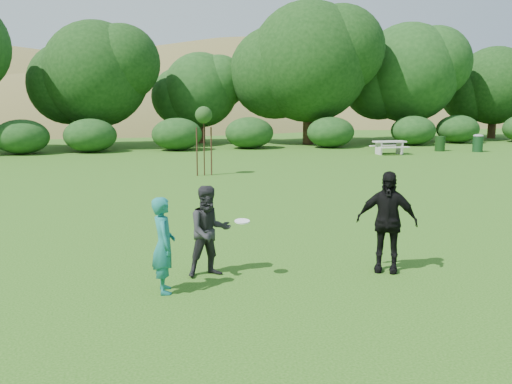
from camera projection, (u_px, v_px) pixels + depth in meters
ground at (297, 279)px, 10.18m from camera, size 120.00×120.00×0.00m
player_teal at (164, 245)px, 9.40m from camera, size 0.40×0.60×1.61m
player_grey at (209, 231)px, 10.27m from camera, size 0.89×0.73×1.66m
player_black at (387, 222)px, 10.53m from camera, size 1.19×0.95×1.89m
trash_can_near at (440, 144)px, 34.33m from camera, size 0.60×0.60×0.90m
frisbee at (242, 221)px, 10.04m from camera, size 0.27×0.27×0.05m
sapling at (204, 117)px, 23.30m from camera, size 0.70×0.70×2.85m
picnic_table at (389, 145)px, 32.40m from camera, size 1.80×1.48×0.76m
trash_can_lidded at (478, 143)px, 33.86m from camera, size 0.60×0.60×1.05m
hillside at (135, 210)px, 77.50m from camera, size 150.00×72.00×52.00m
tree_row at (209, 72)px, 37.60m from camera, size 53.92×10.38×9.62m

